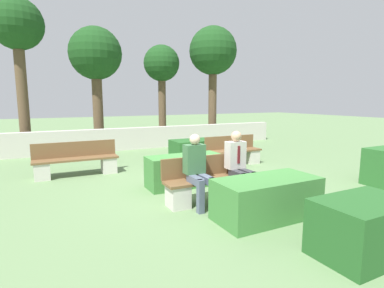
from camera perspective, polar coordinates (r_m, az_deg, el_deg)
name	(u,v)px	position (r m, az deg, el deg)	size (l,w,h in m)	color
ground_plane	(208,185)	(7.00, 3.02, -7.76)	(60.00, 60.00, 0.00)	#607F51
perimeter_wall	(136,138)	(12.15, -10.59, 1.08)	(13.05, 0.30, 0.86)	beige
bench_front	(210,184)	(5.84, 3.41, -7.64)	(1.85, 0.48, 0.87)	brown
bench_left_side	(233,154)	(9.09, 7.88, -1.92)	(1.75, 0.48, 0.87)	brown
bench_right_side	(77,162)	(8.30, -21.14, -3.31)	(2.08, 0.49, 0.87)	brown
person_seated_man	(239,162)	(5.94, 8.94, -3.41)	(0.38, 0.63, 1.34)	#333338
person_seated_woman	(198,167)	(5.46, 1.06, -4.46)	(0.38, 0.63, 1.33)	#515B70
hedge_block_near_right	(364,228)	(4.45, 29.93, -13.67)	(1.25, 0.80, 0.72)	#235623
hedge_block_mid_left	(200,150)	(9.59, 1.61, -1.19)	(1.86, 0.88, 0.70)	#235623
hedge_block_mid_right	(267,198)	(5.18, 14.03, -9.98)	(1.75, 0.83, 0.68)	#3D7A38
hedge_block_far_left	(184,171)	(6.84, -1.44, -5.08)	(1.71, 0.66, 0.71)	#3D7A38
tree_leftmost	(17,30)	(12.99, -30.35, 18.24)	(1.84, 1.84, 5.56)	brown
tree_center_left	(96,56)	(13.54, -17.89, 15.61)	(2.16, 2.16, 4.94)	brown
tree_center_right	(162,67)	(14.41, -5.80, 14.43)	(1.66, 1.66, 4.46)	brown
tree_rightmost	(213,53)	(15.02, 4.01, 16.88)	(2.28, 2.28, 5.42)	brown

